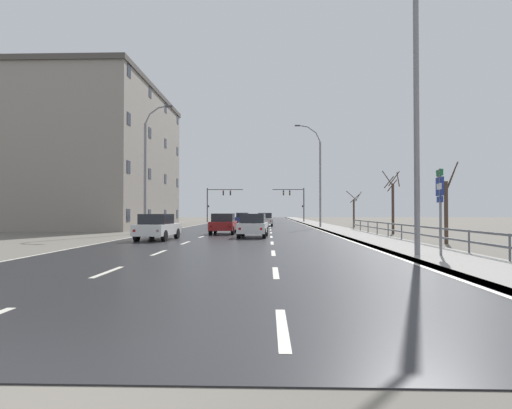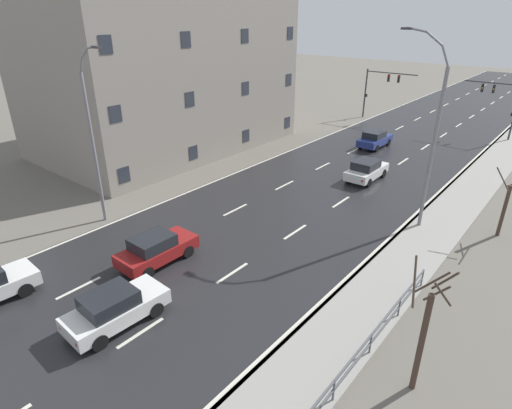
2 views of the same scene
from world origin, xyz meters
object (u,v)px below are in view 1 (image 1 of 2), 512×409
object	(u,v)px
street_lamp_midground	(318,177)
brick_building	(96,159)
car_mid_centre	(243,218)
car_distant	(265,219)
highway_sign	(440,201)
traffic_signal_left	(217,198)
car_near_right	(157,227)
car_near_left	(223,224)
car_far_left	(253,225)
street_lamp_left_bank	(147,170)
street_lamp_foreground	(412,104)
traffic_signal_right	(296,198)

from	to	relation	value
street_lamp_midground	brick_building	size ratio (longest dim) A/B	0.49
car_mid_centre	car_distant	bearing A→B (deg)	-68.38
highway_sign	traffic_signal_left	distance (m)	54.52
car_near_right	car_near_left	world-z (taller)	same
street_lamp_midground	car_mid_centre	world-z (taller)	street_lamp_midground
car_near_left	car_distant	bearing A→B (deg)	80.55
highway_sign	car_far_left	xyz separation A→B (m)	(-7.27, 12.11, -1.29)
street_lamp_midground	car_near_left	world-z (taller)	street_lamp_midground
car_near_left	street_lamp_left_bank	bearing A→B (deg)	171.02
street_lamp_foreground	brick_building	bearing A→B (deg)	129.24
car_far_left	street_lamp_foreground	bearing A→B (deg)	-59.65
car_mid_centre	street_lamp_foreground	bearing A→B (deg)	-77.30
highway_sign	car_far_left	size ratio (longest dim) A/B	0.78
street_lamp_left_bank	highway_sign	distance (m)	23.49
street_lamp_foreground	traffic_signal_right	size ratio (longest dim) A/B	2.09
car_far_left	brick_building	xyz separation A→B (m)	(-18.08, 17.87, 6.75)
traffic_signal_left	car_near_left	distance (m)	36.87
traffic_signal_right	car_distant	size ratio (longest dim) A/B	1.36
street_lamp_foreground	car_near_left	distance (m)	18.81
street_lamp_midground	car_near_right	distance (m)	22.98
car_near_right	street_lamp_foreground	bearing A→B (deg)	-34.19
street_lamp_left_bank	car_near_right	size ratio (longest dim) A/B	2.42
traffic_signal_left	brick_building	bearing A→B (deg)	-115.26
street_lamp_foreground	car_near_right	distance (m)	15.80
car_near_right	car_mid_centre	size ratio (longest dim) A/B	1.02
traffic_signal_left	car_mid_centre	xyz separation A→B (m)	(4.92, -10.82, -3.12)
car_far_left	brick_building	distance (m)	26.30
car_near_left	street_lamp_foreground	bearing A→B (deg)	-60.99
traffic_signal_right	brick_building	size ratio (longest dim) A/B	0.25
street_lamp_midground	car_far_left	world-z (taller)	street_lamp_midground
car_mid_centre	street_lamp_midground	bearing A→B (deg)	-55.61
street_lamp_foreground	car_distant	distance (m)	34.11
street_lamp_midground	highway_sign	distance (m)	28.61
street_lamp_midground	brick_building	xyz separation A→B (m)	(-24.37, 1.56, 2.24)
street_lamp_left_bank	highway_sign	xyz separation A→B (m)	(15.85, -17.09, -2.89)
highway_sign	car_near_right	distance (m)	15.93
car_far_left	car_mid_centre	xyz separation A→B (m)	(-2.54, 29.54, 0.00)
car_near_right	car_far_left	bearing A→B (deg)	30.06
brick_building	car_far_left	bearing A→B (deg)	-44.67
street_lamp_foreground	brick_building	xyz separation A→B (m)	(-24.38, 29.85, 1.88)
brick_building	traffic_signal_right	bearing A→B (deg)	43.20
street_lamp_foreground	traffic_signal_right	distance (m)	51.99
street_lamp_left_bank	car_distant	world-z (taller)	street_lamp_left_bank
brick_building	car_near_right	bearing A→B (deg)	-58.94
traffic_signal_right	car_far_left	world-z (taller)	traffic_signal_right
traffic_signal_left	car_distant	world-z (taller)	traffic_signal_left
street_lamp_foreground	car_mid_centre	bearing A→B (deg)	102.03
traffic_signal_right	car_mid_centre	world-z (taller)	traffic_signal_right
street_lamp_foreground	street_lamp_midground	bearing A→B (deg)	90.02
traffic_signal_right	brick_building	distance (m)	32.50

